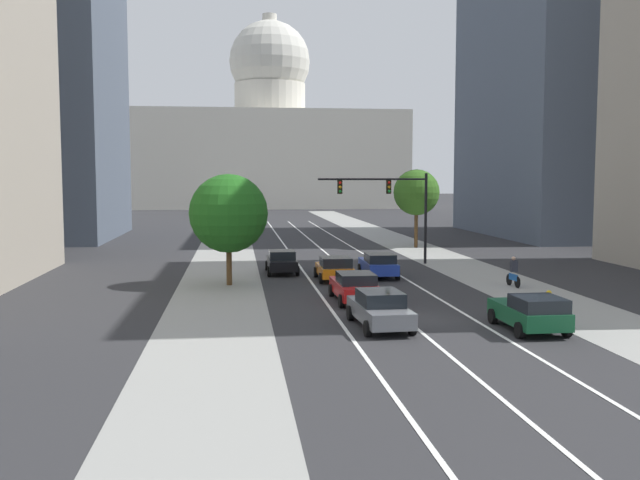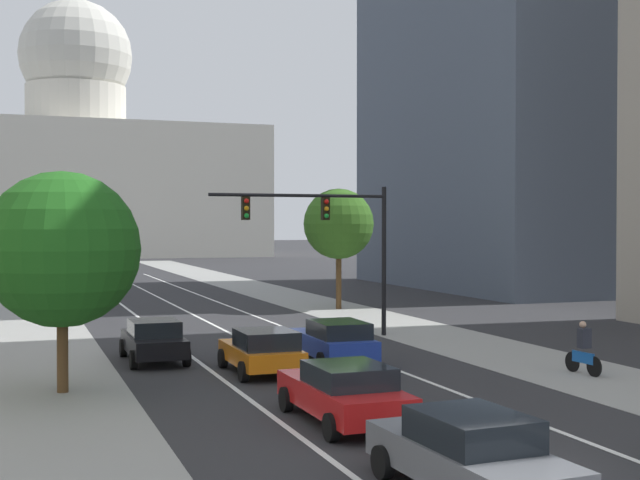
% 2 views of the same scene
% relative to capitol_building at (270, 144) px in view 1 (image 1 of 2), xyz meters
% --- Properties ---
extents(ground_plane, '(400.00, 400.00, 0.00)m').
position_rel_capitol_building_xyz_m(ground_plane, '(0.00, -80.52, -13.26)').
color(ground_plane, '#2B2B2D').
extents(sidewalk_left, '(4.76, 130.00, 0.01)m').
position_rel_capitol_building_xyz_m(sidewalk_left, '(-8.22, -85.52, -13.25)').
color(sidewalk_left, gray).
rests_on(sidewalk_left, ground).
extents(sidewalk_right, '(4.76, 130.00, 0.01)m').
position_rel_capitol_building_xyz_m(sidewalk_right, '(8.22, -85.52, -13.25)').
color(sidewalk_right, gray).
rests_on(sidewalk_right, ground).
extents(lane_stripe_left, '(0.16, 90.00, 0.01)m').
position_rel_capitol_building_xyz_m(lane_stripe_left, '(-2.92, -95.52, -13.25)').
color(lane_stripe_left, white).
rests_on(lane_stripe_left, ground).
extents(lane_stripe_center, '(0.16, 90.00, 0.01)m').
position_rel_capitol_building_xyz_m(lane_stripe_center, '(0.00, -95.52, -13.25)').
color(lane_stripe_center, white).
rests_on(lane_stripe_center, ground).
extents(lane_stripe_right, '(0.16, 90.00, 0.01)m').
position_rel_capitol_building_xyz_m(lane_stripe_right, '(2.92, -95.52, -13.25)').
color(lane_stripe_right, white).
rests_on(lane_stripe_right, ground).
extents(office_tower_far_left, '(15.21, 21.68, 32.29)m').
position_rel_capitol_building_xyz_m(office_tower_far_left, '(-26.94, -74.80, 2.92)').
color(office_tower_far_left, '#4C5666').
rests_on(office_tower_far_left, ground).
extents(office_tower_far_right, '(16.44, 26.23, 34.10)m').
position_rel_capitol_building_xyz_m(office_tower_far_right, '(27.53, -77.29, 3.83)').
color(office_tower_far_right, '#4C5666').
rests_on(office_tower_far_right, ground).
extents(capitol_building, '(54.88, 25.04, 39.92)m').
position_rel_capitol_building_xyz_m(capitol_building, '(0.00, 0.00, 0.00)').
color(capitol_building, beige).
rests_on(capitol_building, ground).
extents(car_black, '(2.00, 4.29, 1.48)m').
position_rel_capitol_building_xyz_m(car_black, '(-4.38, -104.57, -12.49)').
color(car_black, black).
rests_on(car_black, ground).
extents(car_gray, '(2.20, 4.80, 1.53)m').
position_rel_capitol_building_xyz_m(car_gray, '(-1.46, -121.66, -12.48)').
color(car_gray, slate).
rests_on(car_gray, ground).
extents(car_orange, '(2.11, 4.09, 1.46)m').
position_rel_capitol_building_xyz_m(car_orange, '(-1.46, -108.26, -12.50)').
color(car_orange, orange).
rests_on(car_orange, ground).
extents(car_green, '(2.14, 4.14, 1.52)m').
position_rel_capitol_building_xyz_m(car_green, '(4.38, -123.10, -12.47)').
color(car_green, '#14512D').
rests_on(car_green, ground).
extents(car_red, '(2.13, 4.80, 1.48)m').
position_rel_capitol_building_xyz_m(car_red, '(-1.46, -115.57, -12.49)').
color(car_red, red).
rests_on(car_red, ground).
extents(car_blue, '(2.12, 4.67, 1.52)m').
position_rel_capitol_building_xyz_m(car_blue, '(1.46, -107.08, -12.47)').
color(car_blue, '#1E389E').
rests_on(car_blue, ground).
extents(traffic_signal_mast, '(7.83, 0.39, 6.46)m').
position_rel_capitol_building_xyz_m(traffic_signal_mast, '(3.66, -100.77, -8.56)').
color(traffic_signal_mast, black).
rests_on(traffic_signal_mast, ground).
extents(fire_hydrant, '(0.26, 0.35, 0.91)m').
position_rel_capitol_building_xyz_m(fire_hydrant, '(7.18, -118.68, -12.79)').
color(fire_hydrant, yellow).
rests_on(fire_hydrant, ground).
extents(cyclist, '(0.38, 1.70, 1.72)m').
position_rel_capitol_building_xyz_m(cyclist, '(8.22, -111.87, -12.41)').
color(cyclist, black).
rests_on(cyclist, ground).
extents(street_tree_mid_left, '(4.49, 4.49, 6.36)m').
position_rel_capitol_building_xyz_m(street_tree_mid_left, '(-7.70, -109.32, -9.15)').
color(street_tree_mid_left, '#51381E').
rests_on(street_tree_mid_left, ground).
extents(street_tree_far_right, '(4.02, 4.02, 6.88)m').
position_rel_capitol_building_xyz_m(street_tree_far_right, '(8.45, -89.19, -8.41)').
color(street_tree_far_right, '#51381E').
rests_on(street_tree_far_right, ground).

